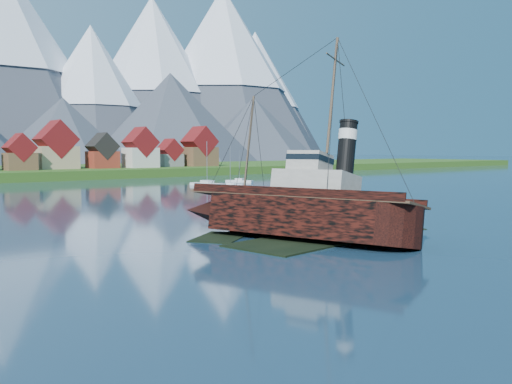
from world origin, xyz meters
TOP-DOWN VIEW (x-y plane):
  - ground at (0.00, 0.00)m, footprint 1400.00×1400.00m
  - shoal at (1.78, 2.15)m, footprint 31.71×21.24m
  - tugboat_wreck at (-2.63, 1.17)m, footprint 7.15×30.79m
  - sailboat_d at (40.61, 71.08)m, footprint 7.18×7.95m
  - sailboat_e at (41.24, 82.61)m, footprint 4.78×11.28m
  - sailboat_f at (58.26, 90.29)m, footprint 6.15×8.23m

SIDE VIEW (x-z plane):
  - shoal at x=1.78m, z-range -0.92..0.22m
  - ground at x=0.00m, z-range 0.00..0.00m
  - sailboat_f at x=58.26m, z-range -4.78..5.22m
  - sailboat_d at x=40.61m, z-range -5.59..6.13m
  - sailboat_e at x=41.24m, z-range -6.08..6.64m
  - tugboat_wreck at x=-2.63m, z-range -9.14..15.26m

